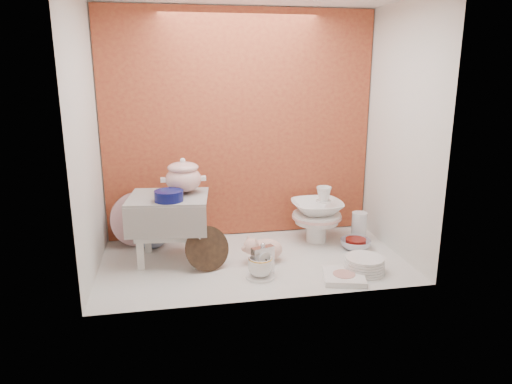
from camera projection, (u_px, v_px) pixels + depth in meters
ground at (253, 260)px, 2.80m from camera, size 1.80×1.80×0.00m
niche_shell at (248, 102)px, 2.73m from camera, size 1.86×1.03×1.53m
step_stool at (170, 228)px, 2.77m from camera, size 0.50×0.44×0.40m
soup_tureen at (183, 175)px, 2.75m from camera, size 0.26×0.26×0.21m
cobalt_bowl at (169, 196)px, 2.61m from camera, size 0.20×0.20×0.06m
floral_platter at (138, 219)px, 3.01m from camera, size 0.36×0.21×0.35m
blue_white_vase at (151, 227)px, 3.00m from camera, size 0.30×0.30×0.25m
lacquer_tray at (207, 249)px, 2.65m from camera, size 0.28×0.18×0.25m
mantel_clock at (263, 259)px, 2.58m from camera, size 0.13×0.08×0.19m
plush_pig at (266, 249)px, 2.77m from camera, size 0.28×0.22×0.15m
teacup_saucer at (260, 276)px, 2.57m from camera, size 0.18×0.18×0.01m
gold_rim_teacup at (260, 266)px, 2.55m from camera, size 0.18×0.18×0.11m
lattice_dish at (344, 277)px, 2.54m from camera, size 0.27×0.27×0.03m
dinner_plate_stack at (364, 264)px, 2.63m from camera, size 0.29×0.29×0.09m
crystal_bowl at (356, 244)px, 2.97m from camera, size 0.21×0.21×0.06m
clear_glass_vase at (359, 227)px, 3.09m from camera, size 0.11×0.11×0.20m
porcelain_tower at (317, 214)px, 3.06m from camera, size 0.41×0.41×0.38m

